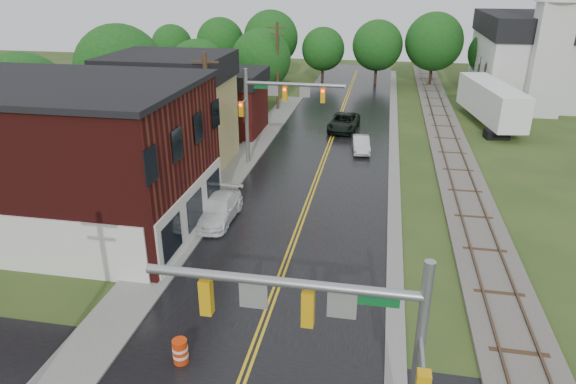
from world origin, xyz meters
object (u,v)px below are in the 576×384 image
(utility_pole_b, at_px, (208,120))
(tree_left_c, at_px, (199,72))
(brick_building, at_px, (68,158))
(church, at_px, (531,48))
(sedan_silver, at_px, (361,144))
(construction_barrel, at_px, (180,351))
(tree_left_e, at_px, (262,61))
(pickup_white, at_px, (218,209))
(traffic_signal_far, at_px, (275,101))
(tree_left_a, at_px, (26,105))
(traffic_signal_near, at_px, (336,328))
(utility_pole_c, at_px, (277,65))
(tree_left_b, at_px, (121,72))
(semi_trailer, at_px, (491,101))
(suv_dark, at_px, (344,122))

(utility_pole_b, height_order, tree_left_c, utility_pole_b)
(brick_building, height_order, church, church)
(sedan_silver, height_order, construction_barrel, sedan_silver)
(tree_left_e, distance_m, pickup_white, 29.33)
(traffic_signal_far, bearing_deg, construction_barrel, -87.44)
(brick_building, distance_m, tree_left_a, 10.14)
(tree_left_a, xyz_separation_m, tree_left_e, (11.00, 24.00, -0.30))
(tree_left_e, height_order, pickup_white, tree_left_e)
(traffic_signal_near, relative_size, traffic_signal_far, 1.00)
(utility_pole_b, height_order, pickup_white, utility_pole_b)
(brick_building, bearing_deg, utility_pole_c, 78.91)
(pickup_white, bearing_deg, tree_left_a, 163.25)
(utility_pole_c, relative_size, tree_left_b, 0.93)
(brick_building, relative_size, traffic_signal_far, 1.95)
(tree_left_c, bearing_deg, tree_left_a, -108.43)
(traffic_signal_far, height_order, tree_left_c, tree_left_c)
(tree_left_b, height_order, tree_left_e, tree_left_b)
(church, distance_m, tree_left_a, 51.01)
(tree_left_a, bearing_deg, construction_barrel, -43.68)
(traffic_signal_near, xyz_separation_m, construction_barrel, (-5.97, 3.33, -4.47))
(sedan_silver, bearing_deg, tree_left_b, 171.76)
(church, relative_size, semi_trailer, 1.57)
(utility_pole_c, distance_m, tree_left_a, 25.67)
(utility_pole_c, height_order, tree_left_b, tree_left_b)
(brick_building, bearing_deg, tree_left_b, 107.61)
(brick_building, distance_m, tree_left_e, 31.12)
(semi_trailer, xyz_separation_m, construction_barrel, (-16.79, -36.61, -1.82))
(traffic_signal_far, relative_size, tree_left_b, 0.76)
(utility_pole_c, relative_size, semi_trailer, 0.71)
(traffic_signal_near, bearing_deg, tree_left_b, 125.49)
(utility_pole_b, bearing_deg, tree_left_a, -179.55)
(tree_left_e, bearing_deg, traffic_signal_near, -74.32)
(traffic_signal_far, xyz_separation_m, sedan_silver, (6.17, 4.52, -4.35))
(brick_building, xyz_separation_m, tree_left_a, (-7.36, 6.90, 0.96))
(tree_left_e, bearing_deg, utility_pole_b, -85.10)
(suv_dark, xyz_separation_m, pickup_white, (-5.60, -20.35, -0.05))
(brick_building, relative_size, sedan_silver, 3.81)
(brick_building, relative_size, semi_trailer, 1.12)
(church, relative_size, traffic_signal_far, 2.72)
(pickup_white, bearing_deg, semi_trailer, 53.19)
(utility_pole_b, bearing_deg, tree_left_b, 138.14)
(sedan_silver, bearing_deg, utility_pole_b, -142.13)
(church, bearing_deg, tree_left_c, -157.76)
(church, bearing_deg, pickup_white, -124.13)
(utility_pole_b, relative_size, pickup_white, 1.84)
(brick_building, xyz_separation_m, tree_left_c, (-1.36, 24.90, 0.36))
(tree_left_a, xyz_separation_m, suv_dark, (20.65, 15.59, -4.36))
(utility_pole_c, bearing_deg, pickup_white, -85.74)
(tree_left_e, bearing_deg, church, 15.20)
(brick_building, xyz_separation_m, semi_trailer, (26.77, 26.94, -1.83))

